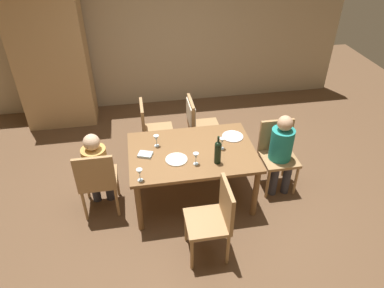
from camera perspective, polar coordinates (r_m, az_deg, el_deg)
ground_plane at (r=4.72m, az=0.00°, el=-8.25°), size 10.00×10.00×0.00m
rear_room_partition at (r=6.42m, az=-4.36°, el=17.86°), size 6.40×0.12×2.70m
armoire_cabinet at (r=6.18m, az=-21.55°, el=12.38°), size 1.18×0.62×2.18m
dining_table at (r=4.30m, az=0.00°, el=-2.01°), size 1.51×1.04×0.73m
chair_right_end at (r=4.73m, az=13.52°, el=-0.97°), size 0.44×0.44×0.92m
chair_left_end at (r=4.30m, az=-14.95°, el=-5.36°), size 0.44×0.44×0.92m
chair_far_right at (r=5.10m, az=0.67°, el=3.83°), size 0.46×0.44×0.92m
chair_near at (r=3.73m, az=3.75°, el=-11.47°), size 0.44×0.44×0.92m
chair_far_left at (r=5.07m, az=-6.52°, el=2.57°), size 0.44×0.44×0.92m
person_woman_host at (r=4.59m, az=14.19°, el=-0.76°), size 0.29×0.33×1.09m
person_man_bearded at (r=4.33m, az=-15.08°, el=-3.42°), size 0.28×0.33×1.08m
wine_bottle_tall_green at (r=3.99m, az=4.16°, el=-1.20°), size 0.08×0.08×0.35m
wine_glass_near_left at (r=4.25m, az=4.85°, el=0.45°), size 0.07×0.07×0.15m
wine_glass_centre at (r=4.30m, az=-5.76°, el=0.88°), size 0.07×0.07×0.15m
wine_glass_near_right at (r=3.81m, az=-8.42°, el=-4.55°), size 0.07×0.07×0.15m
wine_glass_far at (r=3.99m, az=0.68°, el=-2.00°), size 0.07×0.07×0.15m
dinner_plate_host at (r=4.53m, az=6.54°, el=1.22°), size 0.27×0.27×0.01m
dinner_plate_guest_left at (r=4.11m, az=-2.51°, el=-2.49°), size 0.26×0.26×0.01m
folded_napkin at (r=4.21m, az=-7.51°, el=-1.66°), size 0.19×0.17×0.03m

